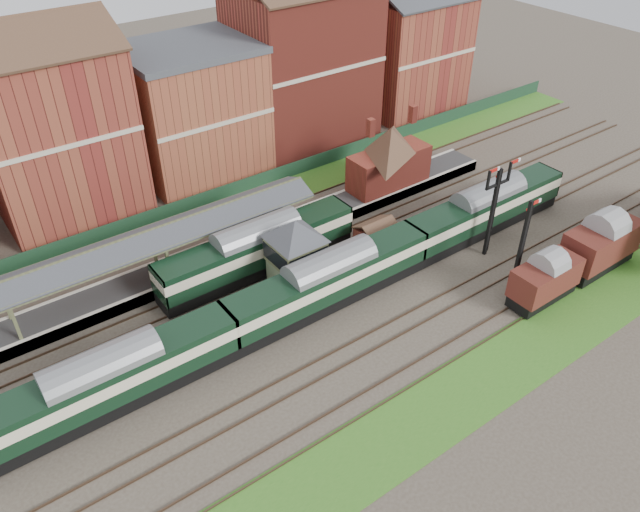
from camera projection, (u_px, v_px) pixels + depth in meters
ground at (353, 292)px, 47.75m from camera, size 160.00×160.00×0.00m
grass_back at (246, 205)px, 58.17m from camera, size 90.00×4.50×0.06m
grass_front at (470, 388)px, 39.90m from camera, size 90.00×5.00×0.06m
fence at (234, 189)px, 59.06m from camera, size 90.00×0.12×1.50m
platform at (232, 250)px, 51.43m from camera, size 55.00×3.40×1.00m
signal_box at (296, 252)px, 46.56m from camera, size 5.40×5.40×6.00m
brick_hut at (376, 239)px, 51.56m from camera, size 3.20×2.64×2.94m
station_building at (390, 157)px, 57.53m from camera, size 8.10×8.10×5.90m
canopy at (157, 233)px, 46.16m from camera, size 26.00×3.89×4.08m
semaphore_bracket at (494, 206)px, 49.16m from camera, size 3.60×0.25×8.18m
semaphore_siding at (521, 246)px, 45.54m from camera, size 1.23×0.25×8.00m
town_backdrop at (191, 104)px, 59.86m from camera, size 69.00×10.00×16.00m
dmu_train at (330, 280)px, 45.34m from camera, size 50.36×2.65×3.87m
platform_railcar at (258, 248)px, 48.56m from camera, size 16.77×2.65×3.86m
goods_van_a at (545, 279)px, 45.93m from camera, size 5.64×2.44×3.42m
goods_van_b at (601, 244)px, 48.98m from camera, size 6.72×2.91×4.08m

